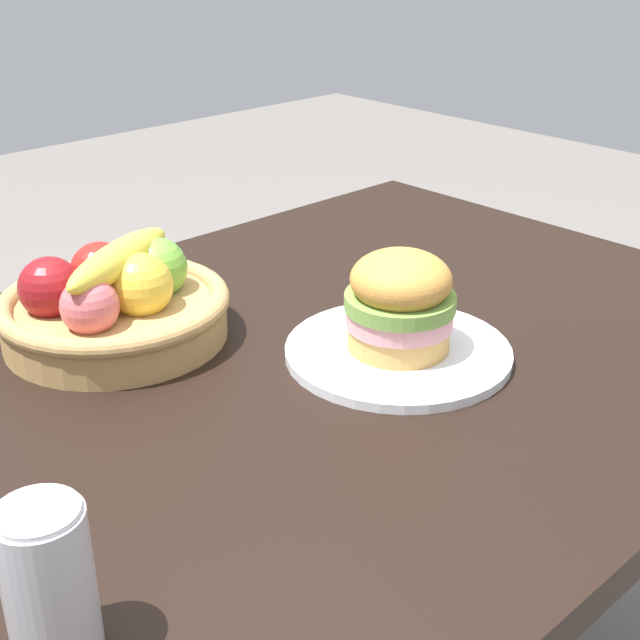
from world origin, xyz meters
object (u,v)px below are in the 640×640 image
Objects in this scene: plate at (398,352)px; soda_can at (48,582)px; fruit_basket at (114,303)px; sandwich at (400,301)px.

soda_can reaches higher than plate.
soda_can is at bearing -126.08° from fruit_basket.
plate is 2.19× the size of soda_can.
plate is 0.55m from soda_can.
fruit_basket reaches higher than plate.
soda_can is (-0.53, -0.14, 0.06)m from plate.
plate is 0.07m from sandwich.
soda_can is 0.52m from fruit_basket.
soda_can is at bearing -165.01° from plate.
plate is 0.95× the size of fruit_basket.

